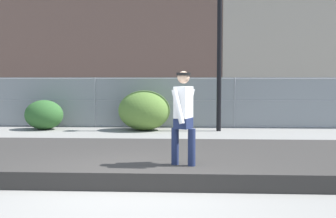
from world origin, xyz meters
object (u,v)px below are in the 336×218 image
Objects in this scene: skateboard at (183,179)px; street_lamp at (220,15)px; parked_car_near at (85,101)px; shrub_left at (44,115)px; parked_car_mid at (227,101)px; skater at (183,117)px; shrub_center at (144,110)px.

skateboard is 0.13× the size of street_lamp.
parked_car_near is 3.28× the size of shrub_left.
parked_car_mid reaches higher than shrub_left.
skater is at bearing 153.43° from skateboard.
shrub_left is 3.58m from shrub_center.
skater is 0.42× the size of parked_car_near.
skateboard is 9.01m from shrub_left.
skateboard is at bearing -98.70° from parked_car_mid.
skater is at bearing -67.87° from parked_car_near.
shrub_center is (-1.48, 7.39, 0.64)m from skateboard.
shrub_left is at bearing 179.25° from shrub_center.
parked_car_mid is (1.73, 11.34, -0.29)m from skater.
parked_car_near is (-4.52, 11.11, -0.29)m from skater.
skater is 1.03× the size of shrub_center.
skater is 11.99m from parked_car_near.
parked_car_near is at bearing 129.26° from shrub_center.
skateboard is 0.60× the size of shrub_left.
parked_car_mid is at bearing 81.30° from skater.
shrub_left is at bearing -150.12° from parked_car_mid.
skateboard is at bearing -98.62° from street_lamp.
skater is 1.36× the size of shrub_left.
parked_car_mid is 2.45× the size of shrub_center.
skateboard is 7.57m from shrub_center.
parked_car_mid is at bearing 2.12° from parked_car_near.
skater is 9.01m from shrub_left.
parked_car_near and parked_car_mid have the same top height.
parked_car_near is 3.72m from shrub_left.
parked_car_near is at bearing 81.64° from shrub_left.
skater reaches higher than skateboard.
skateboard is 8.39m from street_lamp.
street_lamp is (1.11, 7.33, 2.84)m from skater.
street_lamp is 4.17m from shrub_center.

